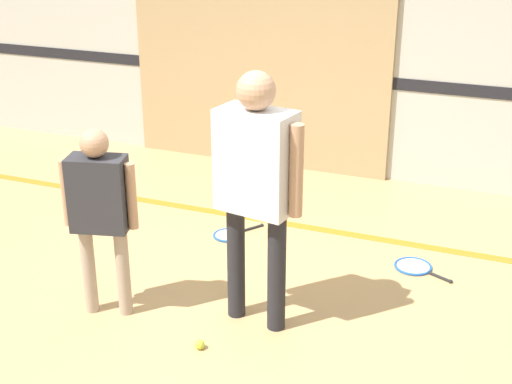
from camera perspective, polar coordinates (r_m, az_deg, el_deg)
ground_plane at (r=5.19m, az=-2.27°, el=-9.46°), size 16.00×16.00×0.00m
wall_back at (r=7.34m, az=7.28°, el=13.35°), size 16.00×0.07×3.20m
wall_panel at (r=7.66m, az=0.19°, el=10.01°), size 2.87×0.05×2.17m
floor_stripe at (r=6.45m, az=3.23°, el=-2.67°), size 14.40×0.10×0.01m
person_instructor at (r=4.58m, az=0.00°, el=1.40°), size 0.67×0.35×1.77m
person_student_left at (r=4.90m, az=-12.40°, el=-0.89°), size 0.50×0.30×1.37m
racket_spare_on_floor at (r=6.26m, az=-2.05°, el=-3.41°), size 0.40×0.50×0.03m
racket_second_spare at (r=5.87m, az=12.60°, el=-5.87°), size 0.53×0.40×0.03m
tennis_ball_near_instructor at (r=4.79m, az=-4.54°, el=-12.07°), size 0.07×0.07×0.07m
tennis_ball_by_spare_racket at (r=6.16m, az=-2.07°, el=-3.61°), size 0.07×0.07×0.07m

